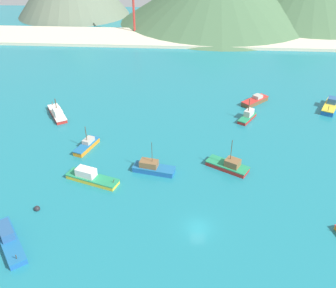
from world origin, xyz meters
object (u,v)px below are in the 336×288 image
Objects in this scene: fishing_boat_6 at (153,168)px; radio_tower at (133,5)px; fishing_boat_3 at (255,101)px; fishing_boat_8 at (87,145)px; fishing_boat_2 at (229,165)px; fishing_boat_4 at (9,239)px; fishing_boat_0 at (248,116)px; fishing_boat_1 at (91,177)px; buoy_1 at (37,209)px; fishing_boat_9 at (57,113)px; fishing_boat_7 at (331,106)px.

radio_tower is at bearing 100.20° from fishing_boat_6.
fishing_boat_8 is at bearing -147.40° from fishing_boat_3.
fishing_boat_2 is 1.03× the size of fishing_boat_6.
fishing_boat_4 is 28.75m from fishing_boat_8.
fishing_boat_0 is 0.86× the size of fishing_boat_3.
buoy_1 is (-7.47, -8.84, -0.68)m from fishing_boat_1.
fishing_boat_3 is at bearing 49.88° from fishing_boat_4.
fishing_boat_6 is (20.62, 20.63, -0.05)m from fishing_boat_4.
fishing_boat_2 is 1.13× the size of fishing_boat_3.
fishing_boat_1 is 104.91m from radio_tower.
radio_tower is at bearing 88.78° from fishing_boat_4.
fishing_boat_1 reaches higher than fishing_boat_3.
fishing_boat_2 reaches higher than fishing_boat_9.
fishing_boat_1 is at bearing -134.50° from fishing_boat_3.
fishing_boat_9 reaches higher than fishing_boat_3.
fishing_boat_9 reaches higher than fishing_boat_4.
fishing_boat_8 reaches higher than fishing_boat_3.
fishing_boat_4 reaches higher than fishing_boat_3.
fishing_boat_2 reaches higher than fishing_boat_7.
fishing_boat_1 is 18.98m from fishing_boat_4.
fishing_boat_9 is at bearing 102.42° from buoy_1.
fishing_boat_1 is at bearing -161.74° from fishing_boat_6.
fishing_boat_0 reaches higher than fishing_boat_9.
fishing_boat_0 is 0.63× the size of fishing_boat_1.
fishing_boat_0 is at bearing 1.65° from fishing_boat_9.
fishing_boat_2 is 46.89m from fishing_boat_9.
fishing_boat_3 is 41.74m from fishing_boat_6.
fishing_boat_4 is 1.15× the size of fishing_boat_6.
fishing_boat_8 is at bearing 169.47° from fishing_boat_2.
fishing_boat_4 is at bearing -135.00° from fishing_boat_6.
fishing_boat_8 is at bearing 79.48° from buoy_1.
buoy_1 is at bearing 79.74° from fishing_boat_4.
fishing_boat_7 is 77.32m from buoy_1.
fishing_boat_2 reaches higher than buoy_1.
radio_tower reaches higher than fishing_boat_1.
fishing_boat_3 is at bearing 45.50° from fishing_boat_1.
fishing_boat_8 is at bearing 107.77° from fishing_boat_1.
fishing_boat_9 is at bearing -167.80° from fishing_boat_3.
fishing_boat_3 is (9.59, 31.54, -0.07)m from fishing_boat_2.
fishing_boat_2 is at bearing 12.05° from fishing_boat_1.
fishing_boat_0 reaches higher than fishing_boat_4.
fishing_boat_1 is 12.34m from fishing_boat_6.
fishing_boat_8 reaches higher than fishing_boat_4.
radio_tower is at bearing 117.46° from fishing_boat_0.
fishing_boat_6 is (-21.76, -23.64, -0.03)m from fishing_boat_0.
buoy_1 is at bearing -133.72° from fishing_boat_3.
fishing_boat_0 is 6.31× the size of buoy_1.
fishing_boat_9 reaches higher than fishing_boat_1.
fishing_boat_0 is 0.68× the size of fishing_boat_4.
fishing_boat_1 is 1.09× the size of fishing_boat_4.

